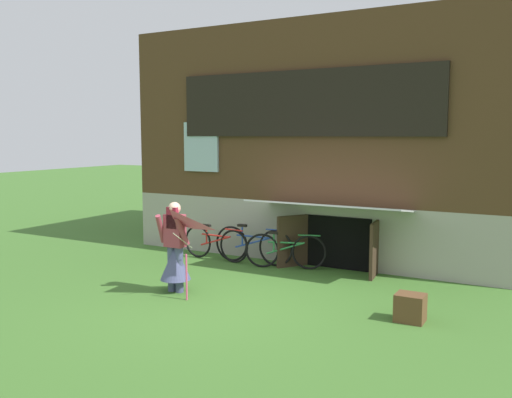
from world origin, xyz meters
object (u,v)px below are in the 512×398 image
(bicycle_green, at_px, (285,251))
(kite, at_px, (170,231))
(person, at_px, (175,254))
(wooden_crate, at_px, (410,308))
(bicycle_red, at_px, (215,243))
(bicycle_blue, at_px, (253,245))

(bicycle_green, bearing_deg, kite, -119.96)
(person, bearing_deg, wooden_crate, -8.76)
(wooden_crate, bearing_deg, person, -173.84)
(bicycle_green, bearing_deg, bicycle_red, 163.66)
(person, bearing_deg, bicycle_red, 92.16)
(bicycle_green, xyz_separation_m, bicycle_red, (-1.64, -0.05, 0.00))
(kite, bearing_deg, person, 120.90)
(person, height_order, wooden_crate, person)
(bicycle_green, relative_size, bicycle_blue, 0.88)
(bicycle_green, distance_m, bicycle_red, 1.64)
(kite, relative_size, bicycle_red, 0.83)
(person, height_order, kite, person)
(person, xyz_separation_m, bicycle_blue, (0.15, 2.44, -0.26))
(bicycle_green, distance_m, wooden_crate, 3.56)
(kite, height_order, bicycle_blue, kite)
(person, bearing_deg, bicycle_blue, 71.58)
(kite, distance_m, bicycle_blue, 3.04)
(bicycle_red, bearing_deg, bicycle_green, 4.76)
(kite, height_order, bicycle_red, kite)
(kite, xyz_separation_m, bicycle_blue, (-0.15, 2.94, -0.77))
(bicycle_blue, bearing_deg, kite, -89.15)
(person, bearing_deg, kite, -74.02)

